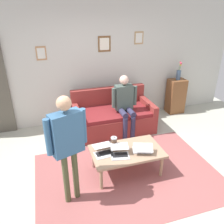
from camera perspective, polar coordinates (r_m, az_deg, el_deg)
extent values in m
plane|color=#B0B2A1|center=(4.00, 3.04, -15.03)|extent=(7.68, 7.68, 0.00)
cube|color=#995452|center=(3.97, 4.05, -15.28)|extent=(2.98, 2.05, 0.01)
cube|color=beige|center=(5.31, -4.91, 11.75)|extent=(7.04, 0.10, 2.70)
cube|color=#AD7B50|center=(5.08, -17.20, 13.77)|extent=(0.21, 0.02, 0.28)
cube|color=silver|center=(5.07, -17.19, 13.75)|extent=(0.16, 0.00, 0.22)
cube|color=tan|center=(5.50, 6.68, 17.84)|extent=(0.21, 0.02, 0.28)
cube|color=silver|center=(5.49, 6.72, 17.83)|extent=(0.16, 0.00, 0.21)
cube|color=brown|center=(5.24, -1.92, 16.55)|extent=(0.28, 0.02, 0.34)
cube|color=silver|center=(5.23, -1.89, 16.54)|extent=(0.22, 0.00, 0.26)
cube|color=maroon|center=(5.12, 0.35, -2.37)|extent=(1.71, 0.93, 0.42)
cube|color=maroon|center=(4.99, 0.42, 0.08)|extent=(1.47, 0.85, 0.08)
cube|color=maroon|center=(5.28, -0.93, 3.77)|extent=(1.71, 0.14, 0.46)
cube|color=maroon|center=(5.26, 8.67, 1.85)|extent=(0.12, 0.93, 0.20)
cube|color=maroon|center=(4.82, -8.70, -0.37)|extent=(0.12, 0.93, 0.20)
cube|color=#A18064|center=(3.80, 3.69, -9.74)|extent=(1.16, 0.69, 0.04)
cylinder|color=tan|center=(3.92, 12.18, -13.02)|extent=(0.05, 0.05, 0.39)
cylinder|color=tan|center=(3.61, -2.69, -16.26)|extent=(0.05, 0.05, 0.39)
cylinder|color=#A1895D|center=(4.30, 8.72, -8.84)|extent=(0.05, 0.05, 0.39)
cylinder|color=#A9796B|center=(4.02, -4.70, -11.31)|extent=(0.05, 0.05, 0.39)
cube|color=silver|center=(3.81, 7.53, -9.37)|extent=(0.36, 0.29, 0.01)
cube|color=black|center=(3.79, 7.56, -9.41)|extent=(0.29, 0.20, 0.00)
cube|color=silver|center=(3.70, 7.72, -8.76)|extent=(0.35, 0.27, 0.06)
cube|color=#B3D6F6|center=(3.70, 7.71, -8.73)|extent=(0.32, 0.25, 0.05)
cube|color=silver|center=(3.65, 2.06, -10.86)|extent=(0.32, 0.27, 0.01)
cube|color=black|center=(3.66, 2.02, -10.61)|extent=(0.26, 0.17, 0.00)
cube|color=silver|center=(3.68, 1.85, -8.50)|extent=(0.32, 0.25, 0.01)
cube|color=silver|center=(3.68, 1.86, -8.53)|extent=(0.29, 0.23, 0.01)
cube|color=silver|center=(3.69, -1.95, -10.43)|extent=(0.31, 0.24, 0.01)
cube|color=black|center=(3.70, -2.04, -10.19)|extent=(0.26, 0.15, 0.00)
cube|color=silver|center=(3.70, -2.48, -8.29)|extent=(0.31, 0.22, 0.03)
cube|color=#AEC8E7|center=(3.70, -2.46, -8.31)|extent=(0.28, 0.20, 0.02)
cylinder|color=#4C3323|center=(3.78, 0.47, -7.77)|extent=(0.10, 0.10, 0.19)
cylinder|color=#B7B7BC|center=(3.73, 0.47, -6.45)|extent=(0.10, 0.10, 0.02)
sphere|color=#B2B2B7|center=(3.72, 0.48, -6.15)|extent=(0.03, 0.03, 0.03)
cube|color=black|center=(3.76, -0.49, -7.81)|extent=(0.01, 0.01, 0.13)
cube|color=brown|center=(6.13, 15.55, 3.83)|extent=(0.42, 0.32, 0.88)
cylinder|color=#405874|center=(5.96, 16.17, 8.79)|extent=(0.11, 0.11, 0.23)
cylinder|color=#3D7038|center=(5.93, 16.53, 10.52)|extent=(0.01, 0.02, 0.14)
sphere|color=gold|center=(5.92, 16.67, 11.17)|extent=(0.06, 0.06, 0.06)
cylinder|color=#3D7038|center=(5.93, 16.46, 10.84)|extent=(0.03, 0.03, 0.20)
sphere|color=#D05459|center=(5.92, 16.61, 11.80)|extent=(0.05, 0.05, 0.05)
cylinder|color=#3D7038|center=(5.90, 16.61, 10.69)|extent=(0.02, 0.01, 0.18)
sphere|color=#DE425D|center=(5.88, 16.78, 11.53)|extent=(0.05, 0.05, 0.05)
cylinder|color=#4A4D30|center=(3.34, -11.34, -15.93)|extent=(0.08, 0.08, 0.81)
cylinder|color=#4A4D30|center=(3.39, -9.04, -15.06)|extent=(0.08, 0.08, 0.81)
cube|color=#38628A|center=(2.96, -11.20, -5.22)|extent=(0.44, 0.30, 0.58)
cylinder|color=#38628A|center=(2.87, -15.61, -6.10)|extent=(0.10, 0.10, 0.49)
cylinder|color=#38628A|center=(3.04, -7.14, -3.42)|extent=(0.10, 0.10, 0.49)
sphere|color=tan|center=(2.78, -11.90, 2.12)|extent=(0.19, 0.19, 0.19)
cylinder|color=#2E2C48|center=(4.80, 5.18, -3.91)|extent=(0.10, 0.10, 0.50)
cylinder|color=#2E2C48|center=(4.75, 3.27, -4.22)|extent=(0.10, 0.10, 0.50)
cylinder|color=#2E2C48|center=(4.81, 4.52, 0.20)|extent=(0.12, 0.40, 0.12)
cylinder|color=#2E2C48|center=(4.76, 2.61, -0.05)|extent=(0.12, 0.40, 0.12)
cube|color=#43534D|center=(4.84, 2.91, 3.73)|extent=(0.37, 0.20, 0.52)
cylinder|color=#43534D|center=(4.87, 5.75, 4.10)|extent=(0.08, 0.08, 0.42)
cylinder|color=#43534D|center=(4.71, 0.41, 3.51)|extent=(0.08, 0.08, 0.42)
sphere|color=beige|center=(4.71, 3.01, 7.98)|extent=(0.19, 0.19, 0.19)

